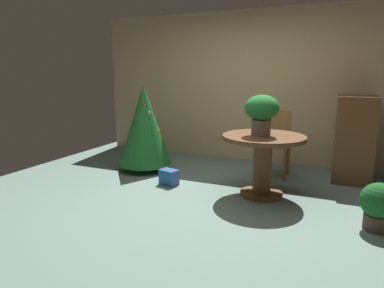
% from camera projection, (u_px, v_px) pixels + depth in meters
% --- Properties ---
extents(ground_plane, '(6.60, 6.60, 0.00)m').
position_uv_depth(ground_plane, '(213.00, 200.00, 4.05)').
color(ground_plane, slate).
extents(back_wall_panel, '(6.00, 0.10, 2.60)m').
position_uv_depth(back_wall_panel, '(257.00, 87.00, 5.75)').
color(back_wall_panel, tan).
rests_on(back_wall_panel, ground_plane).
extents(round_dining_table, '(1.02, 1.02, 0.78)m').
position_uv_depth(round_dining_table, '(263.00, 154.00, 4.13)').
color(round_dining_table, brown).
rests_on(round_dining_table, ground_plane).
extents(flower_vase, '(0.42, 0.42, 0.50)m').
position_uv_depth(flower_vase, '(262.00, 111.00, 4.01)').
color(flower_vase, '#665B51').
rests_on(flower_vase, round_dining_table).
extents(wooden_chair_far, '(0.42, 0.39, 0.99)m').
position_uv_depth(wooden_chair_far, '(276.00, 139.00, 4.97)').
color(wooden_chair_far, brown).
rests_on(wooden_chair_far, ground_plane).
extents(holiday_tree, '(0.83, 0.83, 1.37)m').
position_uv_depth(holiday_tree, '(145.00, 125.00, 5.23)').
color(holiday_tree, brown).
rests_on(holiday_tree, ground_plane).
extents(gift_box_blue, '(0.28, 0.23, 0.22)m').
position_uv_depth(gift_box_blue, '(169.00, 177.00, 4.62)').
color(gift_box_blue, '#1E569E').
rests_on(gift_box_blue, ground_plane).
extents(wooden_cabinet, '(0.55, 0.68, 1.23)m').
position_uv_depth(wooden_cabinet, '(354.00, 139.00, 4.73)').
color(wooden_cabinet, brown).
rests_on(wooden_cabinet, ground_plane).
extents(potted_plant, '(0.36, 0.36, 0.48)m').
position_uv_depth(potted_plant, '(379.00, 205.00, 3.23)').
color(potted_plant, '#4C382D').
rests_on(potted_plant, ground_plane).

